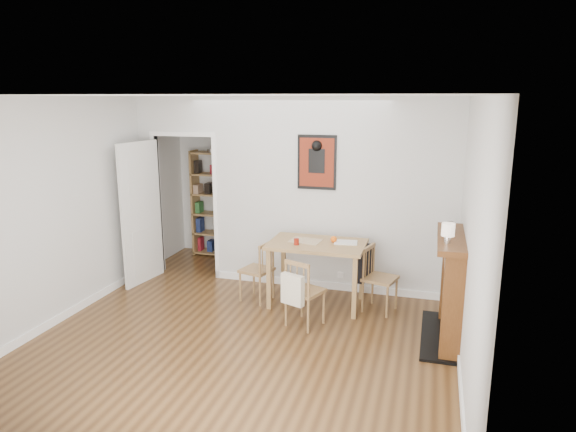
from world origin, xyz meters
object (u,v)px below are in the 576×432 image
(notebook, at_px, (346,242))
(orange_fruit, at_px, (334,239))
(dining_table, at_px, (317,250))
(ceramic_jar_a, at_px, (448,228))
(chair_right, at_px, (379,278))
(mantel_lamp, at_px, (448,231))
(fireplace, at_px, (453,285))
(chair_left, at_px, (257,271))
(ceramic_jar_b, at_px, (450,226))
(chair_front, at_px, (304,292))
(red_glass, at_px, (296,242))
(bookshelf, at_px, (215,204))

(notebook, bearing_deg, orange_fruit, -172.03)
(dining_table, relative_size, ceramic_jar_a, 11.08)
(dining_table, xyz_separation_m, chair_right, (0.78, 0.01, -0.29))
(dining_table, relative_size, chair_right, 1.46)
(mantel_lamp, relative_size, ceramic_jar_a, 1.91)
(orange_fruit, bearing_deg, fireplace, -22.99)
(chair_left, distance_m, orange_fruit, 1.09)
(notebook, bearing_deg, ceramic_jar_b, -17.54)
(chair_left, relative_size, chair_front, 0.98)
(red_glass, height_order, notebook, red_glass)
(chair_front, xyz_separation_m, ceramic_jar_a, (1.53, 0.25, 0.80))
(fireplace, xyz_separation_m, red_glass, (-1.84, 0.37, 0.24))
(fireplace, bearing_deg, chair_front, -175.78)
(mantel_lamp, bearing_deg, ceramic_jar_b, 86.83)
(red_glass, distance_m, notebook, 0.62)
(notebook, height_order, ceramic_jar_a, ceramic_jar_a)
(mantel_lamp, bearing_deg, chair_left, 161.84)
(chair_front, xyz_separation_m, mantel_lamp, (1.52, -0.18, 0.88))
(dining_table, bearing_deg, ceramic_jar_a, -14.75)
(red_glass, xyz_separation_m, orange_fruit, (0.42, 0.23, -0.00))
(chair_front, xyz_separation_m, red_glass, (-0.23, 0.49, 0.44))
(chair_front, height_order, orange_fruit, orange_fruit)
(chair_left, height_order, chair_right, chair_right)
(fireplace, bearing_deg, ceramic_jar_a, 123.13)
(bookshelf, relative_size, fireplace, 1.40)
(bookshelf, height_order, ceramic_jar_a, bookshelf)
(chair_left, bearing_deg, red_glass, -8.53)
(chair_left, distance_m, chair_front, 0.97)
(orange_fruit, distance_m, notebook, 0.15)
(chair_left, distance_m, fireplace, 2.45)
(chair_left, xyz_separation_m, bookshelf, (-1.33, 1.69, 0.46))
(dining_table, height_order, chair_front, dining_table)
(bookshelf, xyz_separation_m, ceramic_jar_b, (3.66, -1.91, 0.35))
(bookshelf, bearing_deg, red_glass, -43.37)
(bookshelf, height_order, mantel_lamp, bookshelf)
(chair_right, xyz_separation_m, fireplace, (0.84, -0.55, 0.19))
(notebook, bearing_deg, chair_left, -171.52)
(red_glass, relative_size, notebook, 0.29)
(chair_right, bearing_deg, bookshelf, 150.94)
(red_glass, bearing_deg, ceramic_jar_a, -7.81)
(chair_front, height_order, red_glass, red_glass)
(notebook, height_order, ceramic_jar_b, ceramic_jar_b)
(mantel_lamp, xyz_separation_m, ceramic_jar_b, (0.03, 0.54, -0.08))
(chair_right, height_order, ceramic_jar_a, ceramic_jar_a)
(chair_left, relative_size, orange_fruit, 9.83)
(chair_left, distance_m, chair_right, 1.56)
(dining_table, relative_size, notebook, 4.21)
(dining_table, bearing_deg, mantel_lamp, -28.71)
(red_glass, bearing_deg, chair_left, 171.47)
(chair_left, bearing_deg, dining_table, 5.82)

